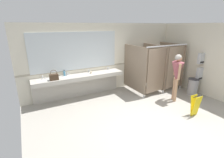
% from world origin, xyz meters
% --- Properties ---
extents(ground_plane, '(6.67, 5.92, 0.10)m').
position_xyz_m(ground_plane, '(0.00, 0.00, -0.05)').
color(ground_plane, '#9E998E').
extents(wall_back, '(6.67, 0.12, 2.69)m').
position_xyz_m(wall_back, '(0.00, 2.72, 1.35)').
color(wall_back, beige).
rests_on(wall_back, ground_plane).
extents(wall_side_right, '(0.12, 5.92, 2.69)m').
position_xyz_m(wall_side_right, '(3.09, 0.00, 1.35)').
color(wall_side_right, beige).
rests_on(wall_side_right, ground_plane).
extents(wall_back_tile_band, '(6.67, 0.01, 0.06)m').
position_xyz_m(wall_back_tile_band, '(0.00, 2.66, 1.05)').
color(wall_back_tile_band, '#9E937F').
rests_on(wall_back_tile_band, wall_back).
extents(vanity_counter, '(3.27, 0.56, 1.01)m').
position_xyz_m(vanity_counter, '(-1.30, 2.45, 0.66)').
color(vanity_counter, '#B2ADA3').
rests_on(vanity_counter, ground_plane).
extents(mirror_panel, '(3.17, 0.02, 1.34)m').
position_xyz_m(mirror_panel, '(-1.30, 2.65, 1.72)').
color(mirror_panel, silver).
rests_on(mirror_panel, wall_back).
extents(bathroom_stalls, '(2.04, 1.46, 1.91)m').
position_xyz_m(bathroom_stalls, '(1.77, 1.72, 1.00)').
color(bathroom_stalls, '#84705B').
rests_on(bathroom_stalls, ground_plane).
extents(paper_towel_dispenser_upper, '(0.37, 0.13, 0.40)m').
position_xyz_m(paper_towel_dispenser_upper, '(2.96, 0.63, 1.41)').
color(paper_towel_dispenser_upper, '#B7BABF').
rests_on(paper_towel_dispenser_upper, wall_side_right).
extents(paper_towel_dispenser_lower, '(0.35, 0.13, 0.48)m').
position_xyz_m(paper_towel_dispenser_lower, '(2.96, 0.59, 0.82)').
color(paper_towel_dispenser_lower, '#B7BABF').
rests_on(paper_towel_dispenser_lower, wall_side_right).
extents(trash_bin, '(0.39, 0.39, 0.64)m').
position_xyz_m(trash_bin, '(2.69, 0.63, 0.32)').
color(trash_bin, '#99999E').
rests_on(trash_bin, ground_plane).
extents(person_standing, '(0.55, 0.55, 1.68)m').
position_xyz_m(person_standing, '(1.61, 0.58, 1.06)').
color(person_standing, tan).
rests_on(person_standing, ground_plane).
extents(handbag, '(0.28, 0.15, 0.34)m').
position_xyz_m(handbag, '(-2.22, 2.22, 1.01)').
color(handbag, '#3F2D1E').
rests_on(handbag, vanity_counter).
extents(soap_dispenser, '(0.07, 0.07, 0.22)m').
position_xyz_m(soap_dispenser, '(-1.81, 2.53, 0.99)').
color(soap_dispenser, teal).
rests_on(soap_dispenser, vanity_counter).
extents(paper_cup, '(0.07, 0.07, 0.10)m').
position_xyz_m(paper_cup, '(-0.89, 2.33, 0.95)').
color(paper_cup, beige).
rests_on(paper_cup, vanity_counter).
extents(wet_floor_sign, '(0.28, 0.19, 0.64)m').
position_xyz_m(wet_floor_sign, '(1.30, -0.48, 0.33)').
color(wet_floor_sign, yellow).
rests_on(wet_floor_sign, ground_plane).
extents(floor_drain_cover, '(0.14, 0.14, 0.01)m').
position_xyz_m(floor_drain_cover, '(0.59, -0.74, 0.00)').
color(floor_drain_cover, '#B7BABF').
rests_on(floor_drain_cover, ground_plane).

